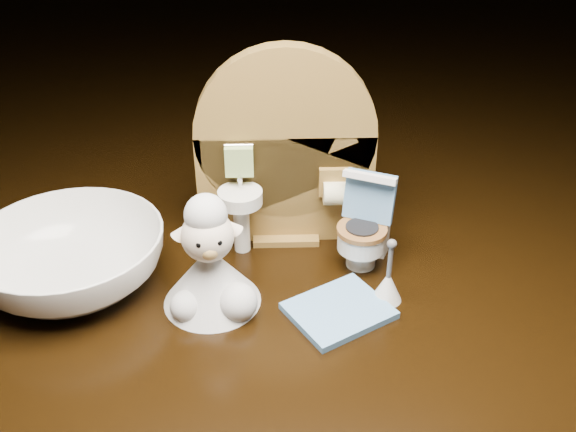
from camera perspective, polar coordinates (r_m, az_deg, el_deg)
The scene contains 6 objects.
backdrop_panel at distance 0.47m, azimuth -0.33°, elevation 5.01°, with size 0.13×0.05×0.15m.
toy_toilet at distance 0.46m, azimuth 6.88°, elevation -1.24°, with size 0.04×0.05×0.07m.
bath_mat at distance 0.43m, azimuth 4.54°, elevation -8.38°, with size 0.06×0.05×0.00m, color #5E92C8.
toilet_brush at distance 0.43m, azimuth 8.85°, elevation -6.00°, with size 0.02×0.02×0.05m.
plush_lamb at distance 0.42m, azimuth -6.89°, elevation -4.61°, with size 0.07×0.07×0.08m.
ceramic_bowl at distance 0.46m, azimuth -18.69°, elevation -3.61°, with size 0.13×0.13×0.04m, color white.
Camera 1 is at (-0.01, -0.35, 0.28)m, focal length 40.00 mm.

